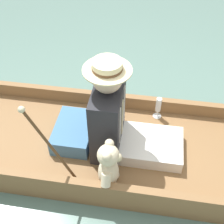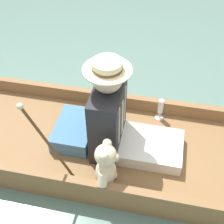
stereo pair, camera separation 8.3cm
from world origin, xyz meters
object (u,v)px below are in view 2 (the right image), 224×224
object	(u,v)px
teddy_bear	(106,167)
seated_person	(119,120)
wine_glass	(161,108)
walking_cane	(45,140)

from	to	relation	value
teddy_bear	seated_person	bearing A→B (deg)	177.33
wine_glass	seated_person	bearing A→B (deg)	-36.62
seated_person	walking_cane	bearing A→B (deg)	-35.06
teddy_bear	walking_cane	world-z (taller)	walking_cane
wine_glass	walking_cane	xyz separation A→B (m)	(0.80, -0.72, 0.31)
teddy_bear	wine_glass	size ratio (longest dim) A/B	2.01
wine_glass	walking_cane	size ratio (longest dim) A/B	0.28
seated_person	wine_glass	xyz separation A→B (m)	(-0.40, 0.30, -0.18)
walking_cane	wine_glass	bearing A→B (deg)	137.99
teddy_bear	walking_cane	size ratio (longest dim) A/B	0.57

